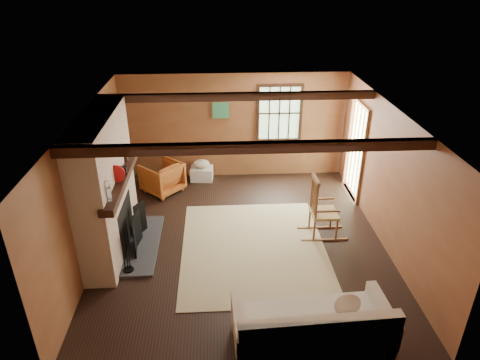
{
  "coord_description": "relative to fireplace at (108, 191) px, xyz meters",
  "views": [
    {
      "loc": [
        -0.39,
        -6.33,
        4.46
      ],
      "look_at": [
        -0.01,
        0.4,
        1.05
      ],
      "focal_mm": 32.0,
      "sensor_mm": 36.0,
      "label": 1
    }
  ],
  "objects": [
    {
      "name": "sofa",
      "position": [
        2.99,
        -2.4,
        -0.82
      ],
      "size": [
        2.03,
        0.97,
        0.81
      ],
      "rotation": [
        0.0,
        0.0,
        0.05
      ],
      "color": "white",
      "rests_on": "ground"
    },
    {
      "name": "firewood_pile",
      "position": [
        0.22,
        2.54,
        -0.99
      ],
      "size": [
        0.63,
        0.11,
        0.23
      ],
      "color": "#533523",
      "rests_on": "ground"
    },
    {
      "name": "armchair",
      "position": [
        0.62,
        2.02,
        -0.76
      ],
      "size": [
        1.05,
        1.04,
        0.68
      ],
      "primitive_type": "imported",
      "rotation": [
        0.0,
        0.0,
        -2.32
      ],
      "color": "#BF6026",
      "rests_on": "ground"
    },
    {
      "name": "rocking_chair",
      "position": [
        3.68,
        0.17,
        -0.6
      ],
      "size": [
        0.86,
        0.49,
        1.19
      ],
      "rotation": [
        0.0,
        0.0,
        1.57
      ],
      "color": "tan",
      "rests_on": "ground"
    },
    {
      "name": "basket_pillow",
      "position": [
        1.46,
        2.55,
        -0.71
      ],
      "size": [
        0.4,
        0.34,
        0.19
      ],
      "primitive_type": "ellipsoid",
      "rotation": [
        0.0,
        0.0,
        0.1
      ],
      "color": "white",
      "rests_on": "laundry_basket"
    },
    {
      "name": "room_envelope",
      "position": [
        2.45,
        0.26,
        0.53
      ],
      "size": [
        5.02,
        5.52,
        2.44
      ],
      "color": "brown",
      "rests_on": "ground"
    },
    {
      "name": "ground",
      "position": [
        2.23,
        0.0,
        -1.1
      ],
      "size": [
        5.5,
        5.5,
        0.0
      ],
      "primitive_type": "plane",
      "color": "black",
      "rests_on": "ground"
    },
    {
      "name": "rug",
      "position": [
        2.43,
        -0.2,
        -1.1
      ],
      "size": [
        2.5,
        3.0,
        0.01
      ],
      "primitive_type": "cube",
      "color": "tan",
      "rests_on": "ground"
    },
    {
      "name": "laundry_basket",
      "position": [
        1.46,
        2.55,
        -0.95
      ],
      "size": [
        0.53,
        0.42,
        0.3
      ],
      "primitive_type": "cube",
      "rotation": [
        0.0,
        0.0,
        -0.08
      ],
      "color": "white",
      "rests_on": "ground"
    },
    {
      "name": "fireplace",
      "position": [
        0.0,
        0.0,
        0.0
      ],
      "size": [
        1.02,
        2.3,
        2.4
      ],
      "color": "#A96941",
      "rests_on": "ground"
    }
  ]
}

